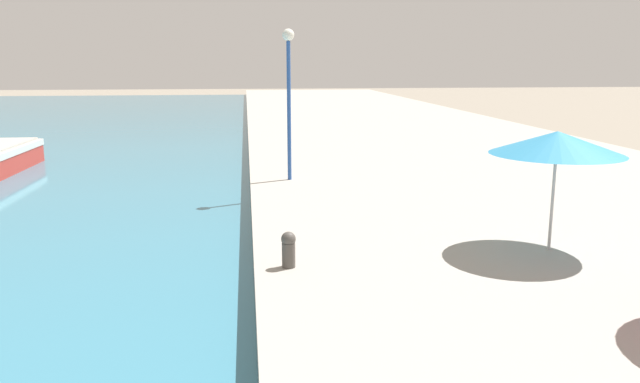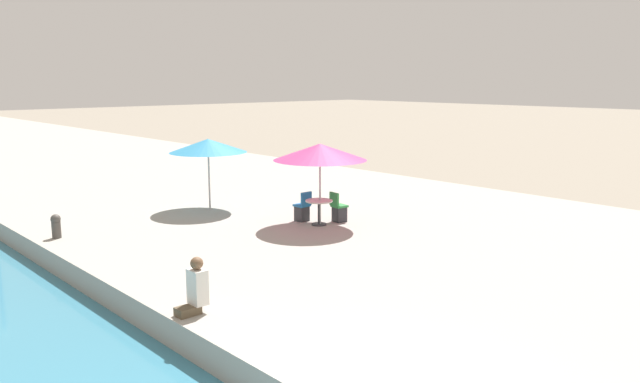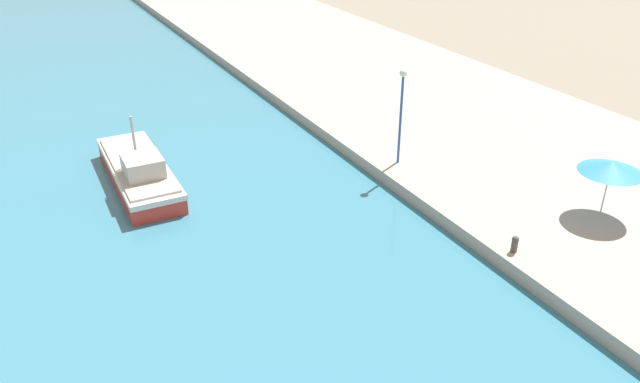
{
  "view_description": "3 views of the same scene",
  "coord_description": "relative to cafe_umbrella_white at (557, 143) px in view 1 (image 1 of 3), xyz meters",
  "views": [
    {
      "loc": [
        -0.08,
        0.86,
        4.22
      ],
      "look_at": [
        1.5,
        14.19,
        1.41
      ],
      "focal_mm": 35.0,
      "sensor_mm": 36.0,
      "label": 1
    },
    {
      "loc": [
        -5.12,
        -5.39,
        4.85
      ],
      "look_at": [
        6.9,
        7.83,
        1.61
      ],
      "focal_mm": 35.0,
      "sensor_mm": 36.0,
      "label": 2
    },
    {
      "loc": [
        -14.7,
        -2.17,
        13.29
      ],
      "look_at": [
        -4.0,
        18.0,
        1.21
      ],
      "focal_mm": 35.0,
      "sensor_mm": 36.0,
      "label": 3
    }
  ],
  "objects": [
    {
      "name": "quay_promenade",
      "position": [
        2.26,
        25.05,
        -2.41
      ],
      "size": [
        16.0,
        90.0,
        0.61
      ],
      "color": "#A39E93",
      "rests_on": "ground_plane"
    },
    {
      "name": "cafe_umbrella_white",
      "position": [
        0.0,
        0.0,
        0.0
      ],
      "size": [
        2.51,
        2.51,
        2.32
      ],
      "color": "#B7B7B7",
      "rests_on": "quay_promenade"
    },
    {
      "name": "mooring_bollard",
      "position": [
        -5.13,
        -0.46,
        -1.75
      ],
      "size": [
        0.26,
        0.26,
        0.65
      ],
      "color": "#4C4742",
      "rests_on": "quay_promenade"
    },
    {
      "name": "lamppost",
      "position": [
        -4.52,
        7.97,
        0.99
      ],
      "size": [
        0.36,
        0.36,
        4.56
      ],
      "color": "#28519E",
      "rests_on": "quay_promenade"
    }
  ]
}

